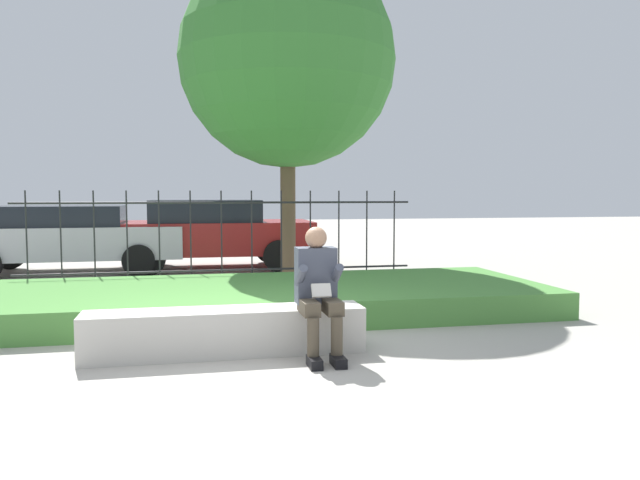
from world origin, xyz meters
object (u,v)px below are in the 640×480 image
(stone_bench, at_px, (226,334))
(car_parked_center, at_px, (212,232))
(car_parked_left, at_px, (69,236))
(person_seated_reader, at_px, (318,287))
(tree_behind_fence, at_px, (287,60))

(stone_bench, bearing_deg, car_parked_center, 88.73)
(stone_bench, height_order, car_parked_left, car_parked_left)
(person_seated_reader, relative_size, tree_behind_fence, 0.21)
(tree_behind_fence, bearing_deg, car_parked_left, 156.85)
(person_seated_reader, bearing_deg, stone_bench, 162.25)
(stone_bench, distance_m, car_parked_left, 7.42)
(car_parked_center, distance_m, car_parked_left, 2.78)
(car_parked_center, height_order, car_parked_left, car_parked_center)
(car_parked_left, xyz_separation_m, tree_behind_fence, (4.08, -1.74, 3.22))
(car_parked_left, bearing_deg, person_seated_reader, -65.05)
(stone_bench, distance_m, person_seated_reader, 1.02)
(car_parked_center, bearing_deg, stone_bench, -90.21)
(person_seated_reader, xyz_separation_m, car_parked_center, (-0.70, 7.30, 0.09))
(car_parked_left, height_order, tree_behind_fence, tree_behind_fence)
(car_parked_center, relative_size, car_parked_left, 0.94)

